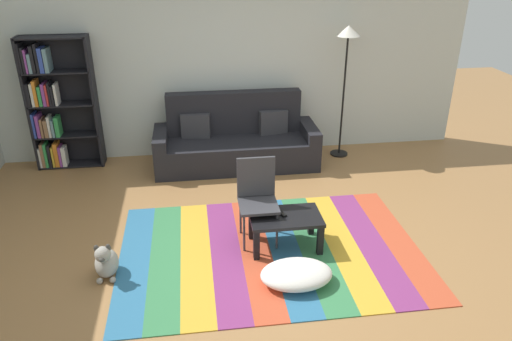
% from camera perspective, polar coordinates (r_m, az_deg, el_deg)
% --- Properties ---
extents(ground_plane, '(14.00, 14.00, 0.00)m').
position_cam_1_polar(ground_plane, '(5.25, 0.27, -8.28)').
color(ground_plane, '#9E7042').
extents(back_wall, '(6.80, 0.10, 2.70)m').
position_cam_1_polar(back_wall, '(7.07, -2.69, 12.64)').
color(back_wall, silver).
rests_on(back_wall, ground_plane).
extents(rug, '(3.08, 2.12, 0.01)m').
position_cam_1_polar(rug, '(5.09, 1.72, -9.43)').
color(rug, teal).
rests_on(rug, ground_plane).
extents(couch, '(2.26, 0.80, 1.00)m').
position_cam_1_polar(couch, '(6.87, -2.39, 3.39)').
color(couch, black).
rests_on(couch, ground_plane).
extents(bookshelf, '(0.90, 0.28, 1.81)m').
position_cam_1_polar(bookshelf, '(7.17, -22.65, 7.15)').
color(bookshelf, black).
rests_on(bookshelf, ground_plane).
extents(coffee_table, '(0.73, 0.46, 0.36)m').
position_cam_1_polar(coffee_table, '(5.01, 3.47, -6.00)').
color(coffee_table, black).
rests_on(coffee_table, rug).
extents(pouf, '(0.68, 0.47, 0.19)m').
position_cam_1_polar(pouf, '(4.63, 4.77, -12.06)').
color(pouf, white).
rests_on(pouf, rug).
extents(dog, '(0.22, 0.35, 0.40)m').
position_cam_1_polar(dog, '(4.88, -17.21, -10.22)').
color(dog, '#9E998E').
rests_on(dog, ground_plane).
extents(standing_lamp, '(0.32, 0.32, 1.88)m').
position_cam_1_polar(standing_lamp, '(6.95, 10.67, 13.89)').
color(standing_lamp, black).
rests_on(standing_lamp, ground_plane).
extents(tv_remote, '(0.09, 0.16, 0.02)m').
position_cam_1_polar(tv_remote, '(5.00, 3.03, -5.00)').
color(tv_remote, black).
rests_on(tv_remote, coffee_table).
extents(folding_chair, '(0.40, 0.40, 0.90)m').
position_cam_1_polar(folding_chair, '(5.05, 0.14, -2.69)').
color(folding_chair, '#38383D').
rests_on(folding_chair, ground_plane).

